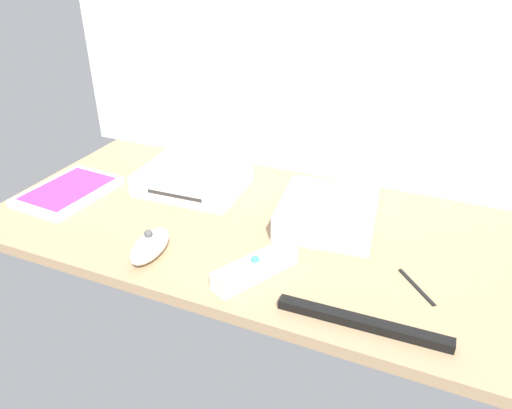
% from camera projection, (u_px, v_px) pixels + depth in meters
% --- Properties ---
extents(ground_plane, '(1.00, 0.48, 0.02)m').
position_uv_depth(ground_plane, '(256.00, 228.00, 0.91)').
color(ground_plane, '#9E7F5B').
rests_on(ground_plane, ground).
extents(back_wall, '(1.10, 0.01, 0.64)m').
position_uv_depth(back_wall, '(306.00, 22.00, 0.95)').
color(back_wall, white).
rests_on(back_wall, ground).
extents(game_console, '(0.22, 0.17, 0.04)m').
position_uv_depth(game_console, '(193.00, 179.00, 1.02)').
color(game_console, white).
rests_on(game_console, ground_plane).
extents(mini_computer, '(0.19, 0.19, 0.05)m').
position_uv_depth(mini_computer, '(328.00, 213.00, 0.89)').
color(mini_computer, silver).
rests_on(mini_computer, ground_plane).
extents(game_case, '(0.15, 0.20, 0.02)m').
position_uv_depth(game_case, '(68.00, 191.00, 1.00)').
color(game_case, white).
rests_on(game_case, ground_plane).
extents(remote_wand, '(0.10, 0.15, 0.03)m').
position_uv_depth(remote_wand, '(255.00, 268.00, 0.76)').
color(remote_wand, white).
rests_on(remote_wand, ground_plane).
extents(remote_nunchuk, '(0.05, 0.10, 0.05)m').
position_uv_depth(remote_nunchuk, '(150.00, 246.00, 0.81)').
color(remote_nunchuk, white).
rests_on(remote_nunchuk, ground_plane).
extents(sensor_bar, '(0.24, 0.03, 0.01)m').
position_uv_depth(sensor_bar, '(362.00, 323.00, 0.67)').
color(sensor_bar, black).
rests_on(sensor_bar, ground_plane).
extents(stylus_pen, '(0.06, 0.07, 0.01)m').
position_uv_depth(stylus_pen, '(417.00, 286.00, 0.74)').
color(stylus_pen, black).
rests_on(stylus_pen, ground_plane).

